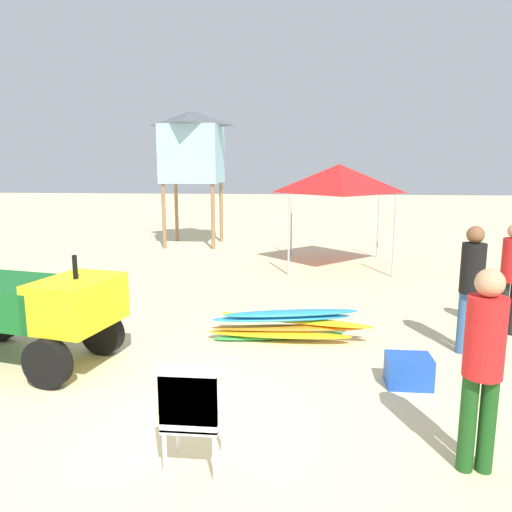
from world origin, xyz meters
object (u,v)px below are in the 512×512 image
at_px(utility_cart, 26,305).
at_px(lifeguard_near_center, 483,357).
at_px(lifeguard_far_right, 512,271).
at_px(stacked_plastic_chairs, 192,407).
at_px(lifeguard_tower, 192,147).
at_px(surfboard_pile, 286,325).
at_px(popup_canopy, 339,179).
at_px(lifeguard_near_left, 472,281).
at_px(cooler_box, 409,371).

distance_m(utility_cart, lifeguard_near_center, 5.44).
relative_size(utility_cart, lifeguard_far_right, 1.58).
bearing_deg(lifeguard_far_right, stacked_plastic_chairs, -136.46).
bearing_deg(utility_cart, lifeguard_tower, 89.75).
height_order(surfboard_pile, lifeguard_near_center, lifeguard_near_center).
relative_size(lifeguard_far_right, popup_canopy, 0.66).
bearing_deg(popup_canopy, lifeguard_tower, 146.22).
relative_size(surfboard_pile, lifeguard_near_left, 1.39).
xyz_separation_m(utility_cart, stacked_plastic_chairs, (2.69, -2.14, -0.18)).
bearing_deg(lifeguard_tower, stacked_plastic_chairs, -77.55).
xyz_separation_m(lifeguard_near_center, lifeguard_tower, (-5.06, 11.74, 2.13)).
distance_m(stacked_plastic_chairs, popup_canopy, 9.35).
bearing_deg(lifeguard_near_left, popup_canopy, 103.24).
xyz_separation_m(lifeguard_near_left, lifeguard_near_center, (-0.81, -2.77, -0.01)).
distance_m(stacked_plastic_chairs, lifeguard_near_left, 4.44).
height_order(lifeguard_near_left, lifeguard_tower, lifeguard_tower).
xyz_separation_m(lifeguard_far_right, cooler_box, (-1.90, -1.99, -0.82)).
xyz_separation_m(lifeguard_near_center, lifeguard_far_right, (1.68, 3.63, -0.03)).
bearing_deg(popup_canopy, lifeguard_near_center, -86.10).
height_order(lifeguard_far_right, lifeguard_tower, lifeguard_tower).
height_order(surfboard_pile, lifeguard_far_right, lifeguard_far_right).
height_order(utility_cart, lifeguard_tower, lifeguard_tower).
relative_size(surfboard_pile, lifeguard_tower, 0.58).
bearing_deg(stacked_plastic_chairs, lifeguard_tower, 102.45).
height_order(utility_cart, surfboard_pile, utility_cart).
bearing_deg(cooler_box, lifeguard_tower, 115.56).
relative_size(utility_cart, surfboard_pile, 1.10).
relative_size(utility_cart, popup_canopy, 1.04).
height_order(utility_cart, cooler_box, utility_cart).
distance_m(utility_cart, lifeguard_tower, 10.15).
bearing_deg(cooler_box, lifeguard_far_right, 46.34).
relative_size(lifeguard_near_left, lifeguard_near_center, 1.01).
xyz_separation_m(stacked_plastic_chairs, surfboard_pile, (0.68, 3.30, -0.37)).
bearing_deg(lifeguard_near_center, popup_canopy, 93.90).
bearing_deg(stacked_plastic_chairs, lifeguard_near_left, 43.27).
relative_size(stacked_plastic_chairs, lifeguard_tower, 0.24).
bearing_deg(surfboard_pile, stacked_plastic_chairs, -101.66).
xyz_separation_m(utility_cart, lifeguard_tower, (0.04, 9.86, 2.38)).
height_order(stacked_plastic_chairs, surfboard_pile, stacked_plastic_chairs).
bearing_deg(popup_canopy, lifeguard_far_right, -66.08).
bearing_deg(utility_cart, lifeguard_near_center, -20.24).
xyz_separation_m(stacked_plastic_chairs, lifeguard_far_right, (4.09, 3.88, 0.40)).
distance_m(utility_cart, surfboard_pile, 3.61).
xyz_separation_m(surfboard_pile, lifeguard_tower, (-3.33, 8.70, 2.93)).
bearing_deg(lifeguard_near_left, lifeguard_far_right, 44.49).
bearing_deg(lifeguard_near_center, lifeguard_near_left, 73.68).
height_order(utility_cart, lifeguard_far_right, lifeguard_far_right).
bearing_deg(lifeguard_near_left, surfboard_pile, 173.94).
relative_size(lifeguard_far_right, lifeguard_tower, 0.41).
bearing_deg(lifeguard_far_right, popup_canopy, 113.92).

